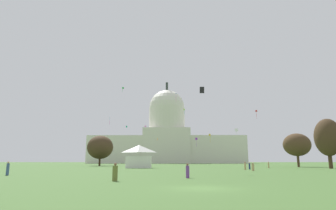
{
  "coord_description": "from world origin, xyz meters",
  "views": [
    {
      "loc": [
        -1.98,
        -20.07,
        1.81
      ],
      "look_at": [
        -3.59,
        88.96,
        23.0
      ],
      "focal_mm": 30.78,
      "sensor_mm": 36.0,
      "label": 1
    }
  ],
  "objects_px": {
    "tree_east_far": "(297,145)",
    "tree_west_far": "(100,147)",
    "person_tan_aisle_center": "(245,166)",
    "kite_magenta_mid": "(145,126)",
    "capitol_building": "(167,138)",
    "kite_turquoise_mid": "(127,127)",
    "kite_orange_low": "(157,139)",
    "kite_red_mid": "(256,111)",
    "kite_violet_low": "(196,139)",
    "person_olive_back_center": "(115,173)",
    "kite_lime_mid": "(184,110)",
    "event_tent": "(139,157)",
    "kite_black_low": "(202,90)",
    "person_purple_near_tent": "(188,171)",
    "person_navy_deep_crowd": "(250,166)",
    "kite_cyan_mid": "(110,119)",
    "person_tan_mid_center": "(269,165)",
    "kite_gold_low": "(210,136)",
    "tree_east_mid": "(328,137)",
    "kite_green_mid": "(123,88)",
    "person_tan_back_right": "(253,167)",
    "person_denim_lawn_far_right": "(8,169)",
    "kite_blue_mid": "(177,95)",
    "kite_yellow_mid": "(193,136)",
    "kite_white_low": "(236,130)"
  },
  "relations": [
    {
      "from": "kite_blue_mid",
      "to": "event_tent",
      "type": "bearing_deg",
      "value": 154.98
    },
    {
      "from": "kite_turquoise_mid",
      "to": "kite_green_mid",
      "type": "bearing_deg",
      "value": 91.58
    },
    {
      "from": "person_tan_back_right",
      "to": "kite_orange_low",
      "type": "xyz_separation_m",
      "value": [
        -23.03,
        106.44,
        12.93
      ]
    },
    {
      "from": "kite_violet_low",
      "to": "person_denim_lawn_far_right",
      "type": "bearing_deg",
      "value": -79.7
    },
    {
      "from": "person_tan_aisle_center",
      "to": "kite_turquoise_mid",
      "type": "height_order",
      "value": "kite_turquoise_mid"
    },
    {
      "from": "kite_blue_mid",
      "to": "kite_cyan_mid",
      "type": "bearing_deg",
      "value": 34.41
    },
    {
      "from": "capitol_building",
      "to": "kite_turquoise_mid",
      "type": "distance_m",
      "value": 68.12
    },
    {
      "from": "kite_cyan_mid",
      "to": "kite_magenta_mid",
      "type": "xyz_separation_m",
      "value": [
        17.62,
        31.02,
        -0.54
      ]
    },
    {
      "from": "person_tan_back_right",
      "to": "kite_lime_mid",
      "type": "relative_size",
      "value": 0.55
    },
    {
      "from": "tree_east_far",
      "to": "person_denim_lawn_far_right",
      "type": "relative_size",
      "value": 5.81
    },
    {
      "from": "tree_east_far",
      "to": "tree_west_far",
      "type": "bearing_deg",
      "value": 164.45
    },
    {
      "from": "capitol_building",
      "to": "person_purple_near_tent",
      "type": "distance_m",
      "value": 182.99
    },
    {
      "from": "person_tan_aisle_center",
      "to": "kite_magenta_mid",
      "type": "bearing_deg",
      "value": 143.17
    },
    {
      "from": "person_denim_lawn_far_right",
      "to": "person_olive_back_center",
      "type": "xyz_separation_m",
      "value": [
        15.75,
        -10.44,
        -0.08
      ]
    },
    {
      "from": "event_tent",
      "to": "kite_black_low",
      "type": "bearing_deg",
      "value": -65.9
    },
    {
      "from": "kite_red_mid",
      "to": "kite_yellow_mid",
      "type": "bearing_deg",
      "value": 127.05
    },
    {
      "from": "kite_cyan_mid",
      "to": "kite_green_mid",
      "type": "xyz_separation_m",
      "value": [
        13.06,
        -33.7,
        9.54
      ]
    },
    {
      "from": "person_tan_aisle_center",
      "to": "kite_red_mid",
      "type": "relative_size",
      "value": 0.44
    },
    {
      "from": "kite_magenta_mid",
      "to": "kite_cyan_mid",
      "type": "bearing_deg",
      "value": -135.69
    },
    {
      "from": "tree_east_far",
      "to": "person_navy_deep_crowd",
      "type": "bearing_deg",
      "value": -129.6
    },
    {
      "from": "event_tent",
      "to": "capitol_building",
      "type": "bearing_deg",
      "value": 86.95
    },
    {
      "from": "tree_west_far",
      "to": "kite_orange_low",
      "type": "relative_size",
      "value": 9.56
    },
    {
      "from": "kite_yellow_mid",
      "to": "kite_green_mid",
      "type": "distance_m",
      "value": 75.4
    },
    {
      "from": "person_tan_mid_center",
      "to": "kite_cyan_mid",
      "type": "bearing_deg",
      "value": 6.6
    },
    {
      "from": "kite_red_mid",
      "to": "kite_violet_low",
      "type": "bearing_deg",
      "value": 155.38
    },
    {
      "from": "person_purple_near_tent",
      "to": "kite_green_mid",
      "type": "relative_size",
      "value": 0.71
    },
    {
      "from": "person_navy_deep_crowd",
      "to": "kite_red_mid",
      "type": "xyz_separation_m",
      "value": [
        18.29,
        54.54,
        21.37
      ]
    },
    {
      "from": "capitol_building",
      "to": "tree_east_far",
      "type": "bearing_deg",
      "value": -71.08
    },
    {
      "from": "kite_black_low",
      "to": "kite_red_mid",
      "type": "distance_m",
      "value": 78.01
    },
    {
      "from": "capitol_building",
      "to": "kite_black_low",
      "type": "distance_m",
      "value": 167.34
    },
    {
      "from": "tree_east_mid",
      "to": "kite_green_mid",
      "type": "relative_size",
      "value": 5.41
    },
    {
      "from": "person_tan_mid_center",
      "to": "kite_orange_low",
      "type": "height_order",
      "value": "kite_orange_low"
    },
    {
      "from": "tree_east_far",
      "to": "kite_gold_low",
      "type": "height_order",
      "value": "kite_gold_low"
    },
    {
      "from": "kite_lime_mid",
      "to": "kite_orange_low",
      "type": "distance_m",
      "value": 34.69
    },
    {
      "from": "kite_white_low",
      "to": "person_tan_back_right",
      "type": "bearing_deg",
      "value": 125.36
    },
    {
      "from": "tree_west_far",
      "to": "person_tan_aisle_center",
      "type": "bearing_deg",
      "value": -48.55
    },
    {
      "from": "kite_blue_mid",
      "to": "kite_gold_low",
      "type": "bearing_deg",
      "value": -167.37
    },
    {
      "from": "tree_west_far",
      "to": "kite_red_mid",
      "type": "bearing_deg",
      "value": 9.21
    },
    {
      "from": "tree_east_mid",
      "to": "kite_gold_low",
      "type": "bearing_deg",
      "value": 125.44
    },
    {
      "from": "person_olive_back_center",
      "to": "kite_lime_mid",
      "type": "distance_m",
      "value": 107.44
    },
    {
      "from": "tree_east_far",
      "to": "person_purple_near_tent",
      "type": "distance_m",
      "value": 69.23
    },
    {
      "from": "kite_black_low",
      "to": "kite_gold_low",
      "type": "bearing_deg",
      "value": -48.21
    },
    {
      "from": "person_tan_mid_center",
      "to": "kite_turquoise_mid",
      "type": "xyz_separation_m",
      "value": [
        -48.09,
        73.65,
        18.51
      ]
    },
    {
      "from": "kite_yellow_mid",
      "to": "kite_orange_low",
      "type": "height_order",
      "value": "kite_yellow_mid"
    },
    {
      "from": "person_navy_deep_crowd",
      "to": "kite_violet_low",
      "type": "height_order",
      "value": "kite_violet_low"
    },
    {
      "from": "kite_blue_mid",
      "to": "kite_black_low",
      "type": "bearing_deg",
      "value": 168.55
    },
    {
      "from": "person_olive_back_center",
      "to": "kite_white_low",
      "type": "xyz_separation_m",
      "value": [
        34.12,
        102.98,
        14.73
      ]
    },
    {
      "from": "event_tent",
      "to": "kite_black_low",
      "type": "height_order",
      "value": "kite_black_low"
    },
    {
      "from": "kite_lime_mid",
      "to": "kite_yellow_mid",
      "type": "relative_size",
      "value": 2.11
    },
    {
      "from": "event_tent",
      "to": "person_tan_back_right",
      "type": "bearing_deg",
      "value": -43.35
    }
  ]
}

